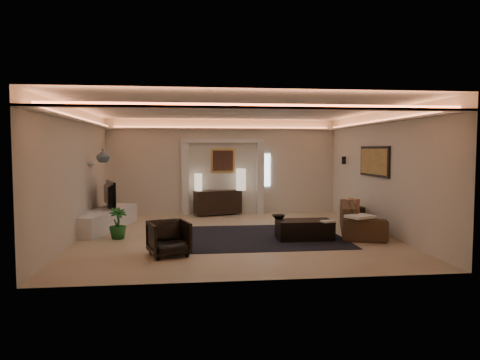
{
  "coord_description": "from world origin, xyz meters",
  "views": [
    {
      "loc": [
        -1.02,
        -10.04,
        2.0
      ],
      "look_at": [
        0.2,
        0.6,
        1.25
      ],
      "focal_mm": 33.09,
      "sensor_mm": 36.0,
      "label": 1
    }
  ],
  "objects": [
    {
      "name": "painting_canvas",
      "position": [
        0.0,
        3.44,
        1.65
      ],
      "size": [
        0.62,
        0.02,
        0.62
      ],
      "primitive_type": "cube",
      "color": "#4C2D1E",
      "rests_on": "wall_back"
    },
    {
      "name": "lamp_right",
      "position": [
        0.53,
        3.25,
        1.09
      ],
      "size": [
        0.3,
        0.3,
        0.65
      ],
      "primitive_type": "cylinder",
      "rotation": [
        0.0,
        0.0,
        0.04
      ],
      "color": "beige",
      "rests_on": "console"
    },
    {
      "name": "pilaster_left",
      "position": [
        -1.15,
        3.4,
        1.1
      ],
      "size": [
        0.22,
        0.2,
        2.2
      ],
      "primitive_type": "cube",
      "color": "silver",
      "rests_on": "ground"
    },
    {
      "name": "wall_niche",
      "position": [
        -3.44,
        1.4,
        1.65
      ],
      "size": [
        0.1,
        0.55,
        0.04
      ],
      "primitive_type": "cube",
      "color": "silver",
      "rests_on": "wall_left"
    },
    {
      "name": "throw_blanket",
      "position": [
        2.63,
        -0.96,
        0.55
      ],
      "size": [
        0.67,
        0.62,
        0.06
      ],
      "primitive_type": "cube",
      "rotation": [
        0.0,
        0.0,
        0.4
      ],
      "color": "silver",
      "rests_on": "sofa"
    },
    {
      "name": "coffee_table",
      "position": [
        1.5,
        -0.58,
        0.2
      ],
      "size": [
        1.21,
        0.67,
        0.45
      ],
      "primitive_type": "cube",
      "rotation": [
        0.0,
        0.0,
        -0.0
      ],
      "color": "black",
      "rests_on": "ground"
    },
    {
      "name": "lamp_left",
      "position": [
        -0.76,
        3.25,
        1.09
      ],
      "size": [
        0.3,
        0.3,
        0.52
      ],
      "primitive_type": "cylinder",
      "rotation": [
        0.0,
        0.0,
        -0.42
      ],
      "color": "#FFE9C2",
      "rests_on": "console"
    },
    {
      "name": "cove_soffit",
      "position": [
        0.0,
        0.0,
        2.62
      ],
      "size": [
        7.0,
        7.0,
        0.04
      ],
      "primitive_type": "cube",
      "color": "silver",
      "rests_on": "ceiling"
    },
    {
      "name": "floor",
      "position": [
        0.0,
        0.0,
        0.0
      ],
      "size": [
        7.0,
        7.0,
        0.0
      ],
      "primitive_type": "plane",
      "color": "beige",
      "rests_on": "ground"
    },
    {
      "name": "daylight_slit",
      "position": [
        1.35,
        3.48,
        1.35
      ],
      "size": [
        0.25,
        0.03,
        1.0
      ],
      "primitive_type": "cube",
      "color": "white",
      "rests_on": "wall_back"
    },
    {
      "name": "painting_frame",
      "position": [
        0.0,
        3.47,
        1.65
      ],
      "size": [
        0.74,
        0.04,
        0.74
      ],
      "primitive_type": "cube",
      "color": "tan",
      "rests_on": "wall_back"
    },
    {
      "name": "art_panel_gold",
      "position": [
        3.44,
        0.3,
        1.7
      ],
      "size": [
        0.02,
        1.5,
        0.62
      ],
      "primitive_type": "cube",
      "color": "tan",
      "rests_on": "wall_right"
    },
    {
      "name": "tv",
      "position": [
        -3.15,
        1.51,
        0.8
      ],
      "size": [
        1.2,
        0.53,
        0.7
      ],
      "primitive_type": "imported",
      "rotation": [
        0.0,
        0.0,
        1.89
      ],
      "color": "black",
      "rests_on": "media_ledge"
    },
    {
      "name": "ceiling",
      "position": [
        0.0,
        0.0,
        2.9
      ],
      "size": [
        7.0,
        7.0,
        0.0
      ],
      "primitive_type": "plane",
      "rotation": [
        3.14,
        0.0,
        0.0
      ],
      "color": "white",
      "rests_on": "ground"
    },
    {
      "name": "console",
      "position": [
        -0.17,
        3.25,
        0.4
      ],
      "size": [
        1.48,
        0.87,
        0.71
      ],
      "primitive_type": "cube",
      "rotation": [
        0.0,
        0.0,
        0.32
      ],
      "color": "black",
      "rests_on": "ground"
    },
    {
      "name": "wall_right",
      "position": [
        3.5,
        0.0,
        1.45
      ],
      "size": [
        0.0,
        7.0,
        7.0
      ],
      "primitive_type": "plane",
      "rotation": [
        1.57,
        0.0,
        -1.57
      ],
      "color": "beige",
      "rests_on": "ground"
    },
    {
      "name": "pilaster_right",
      "position": [
        1.15,
        3.4,
        1.1
      ],
      "size": [
        0.22,
        0.2,
        2.2
      ],
      "primitive_type": "cube",
      "color": "silver",
      "rests_on": "ground"
    },
    {
      "name": "magazine",
      "position": [
        1.93,
        -0.91,
        0.42
      ],
      "size": [
        0.33,
        0.27,
        0.03
      ],
      "primitive_type": "cube",
      "rotation": [
        0.0,
        0.0,
        0.25
      ],
      "color": "beige",
      "rests_on": "coffee_table"
    },
    {
      "name": "armchair",
      "position": [
        -1.42,
        -1.76,
        0.33
      ],
      "size": [
        0.89,
        0.91,
        0.66
      ],
      "primitive_type": "imported",
      "rotation": [
        0.0,
        0.0,
        0.31
      ],
      "color": "#2F2118",
      "rests_on": "ground"
    },
    {
      "name": "throw_pillow",
      "position": [
        3.15,
        0.78,
        0.55
      ],
      "size": [
        0.2,
        0.39,
        0.38
      ],
      "primitive_type": "cube",
      "rotation": [
        0.0,
        0.0,
        0.23
      ],
      "color": "tan",
      "rests_on": "sofa"
    },
    {
      "name": "figurine",
      "position": [
        -3.15,
        2.19,
        0.64
      ],
      "size": [
        0.14,
        0.14,
        0.35
      ],
      "primitive_type": "cylinder",
      "rotation": [
        0.0,
        0.0,
        0.1
      ],
      "color": "#452F24",
      "rests_on": "media_ledge"
    },
    {
      "name": "wall_left",
      "position": [
        -3.5,
        0.0,
        1.45
      ],
      "size": [
        0.0,
        7.0,
        7.0
      ],
      "primitive_type": "plane",
      "rotation": [
        1.57,
        0.0,
        1.57
      ],
      "color": "beige",
      "rests_on": "ground"
    },
    {
      "name": "wall_back",
      "position": [
        0.0,
        3.5,
        1.45
      ],
      "size": [
        7.0,
        0.0,
        7.0
      ],
      "primitive_type": "plane",
      "rotation": [
        1.57,
        0.0,
        0.0
      ],
      "color": "beige",
      "rests_on": "ground"
    },
    {
      "name": "media_ledge",
      "position": [
        -3.15,
        1.23,
        0.23
      ],
      "size": [
        1.33,
        2.84,
        0.52
      ],
      "primitive_type": "cube",
      "rotation": [
        0.0,
        0.0,
        -0.24
      ],
      "color": "silver",
      "rests_on": "ground"
    },
    {
      "name": "alcove_header",
      "position": [
        0.0,
        3.4,
        2.25
      ],
      "size": [
        2.52,
        0.2,
        0.12
      ],
      "primitive_type": "cube",
      "color": "silver",
      "rests_on": "wall_back"
    },
    {
      "name": "sofa",
      "position": [
        3.06,
        0.03,
        0.35
      ],
      "size": [
        2.6,
        1.64,
        0.71
      ],
      "primitive_type": "imported",
      "rotation": [
        0.0,
        0.0,
        1.26
      ],
      "color": "#493725",
      "rests_on": "ground"
    },
    {
      "name": "wall_front",
      "position": [
        0.0,
        -3.5,
        1.45
      ],
      "size": [
        7.0,
        0.0,
        7.0
      ],
      "primitive_type": "plane",
      "rotation": [
        -1.57,
        0.0,
        0.0
      ],
      "color": "beige",
      "rests_on": "ground"
    },
    {
      "name": "wall_sconce",
      "position": [
        3.38,
        2.2,
        1.68
      ],
      "size": [
        0.12,
        0.12,
        0.22
      ],
      "primitive_type": "cylinder",
      "color": "black",
      "rests_on": "wall_right"
    },
    {
      "name": "bowl",
      "position": [
        0.98,
        -0.26,
        0.45
      ],
      "size": [
        0.33,
        0.33,
        0.08
      ],
      "primitive_type": "imported",
      "rotation": [
        0.0,
        0.0,
        -0.08
      ],
      "color": "black",
      "rests_on": "coffee_table"
    },
    {
      "name": "art_panel_frame",
      "position": [
        3.47,
        0.3,
        1.7
      ],
      "size": [
        0.04,
        1.64,
        0.74
      ],
      "primitive_type": "cube",
      "color": "black",
      "rests_on": "wall_right"
    },
    {
      "name": "area_rug",
      "position": [
        0.4,
        -0.2,
        0.01
      ],
      "size": [
        4.0,
        3.0,
        0.01
      ],
      "primitive_type": "cube",
      "color": "black",
      "rests_on": "ground"
    },
    {
      "name": "plant",
      "position": [
        -2.62,
        -0.03,
        0.35
      ],
      "size": [
        0.53,
        0.53,
        0.69
      ],
      "primitive_type": "imported",
      "rotation": [
        0.0,
        0.0,
        0.53
      ],
      "color": "#1C591F",
      "rests_on": "ground"
    },
    {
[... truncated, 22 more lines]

